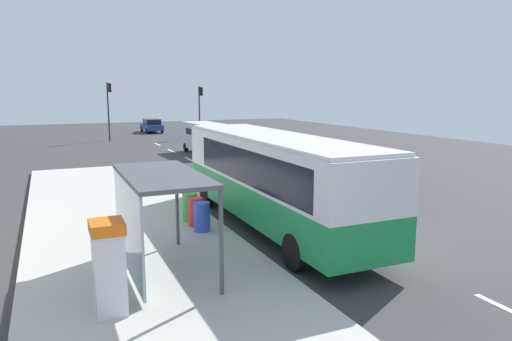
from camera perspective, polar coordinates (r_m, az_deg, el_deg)
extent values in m
cube|color=#38383A|center=(27.98, -5.76, -0.06)|extent=(56.00, 92.00, 0.04)
cube|color=beige|center=(15.09, -14.65, -8.36)|extent=(6.20, 30.00, 0.18)
cube|color=silver|center=(15.02, 13.71, -8.74)|extent=(0.16, 2.20, 0.01)
cube|color=silver|center=(19.04, 4.49, -4.57)|extent=(0.16, 2.20, 0.01)
cube|color=silver|center=(23.45, -1.33, -1.84)|extent=(0.16, 2.20, 0.01)
cube|color=silver|center=(28.05, -5.27, 0.02)|extent=(0.16, 2.20, 0.01)
cube|color=silver|center=(32.77, -8.09, 1.36)|extent=(0.16, 2.20, 0.01)
cube|color=silver|center=(37.56, -10.19, 2.35)|extent=(0.16, 2.20, 0.01)
cube|color=silver|center=(42.40, -11.82, 3.12)|extent=(0.16, 2.20, 0.01)
cube|color=#1E8C47|center=(16.06, 2.07, -3.30)|extent=(2.59, 11.02, 1.15)
cube|color=silver|center=(15.82, 2.10, 1.29)|extent=(2.59, 11.02, 1.45)
cube|color=silver|center=(15.73, 2.12, 4.08)|extent=(2.46, 10.80, 0.12)
cube|color=black|center=(20.84, -4.40, 3.08)|extent=(2.30, 0.14, 1.22)
cube|color=black|center=(14.89, -1.27, 0.49)|extent=(0.15, 8.58, 1.10)
cylinder|color=black|center=(19.33, -5.99, -2.87)|extent=(0.29, 1.00, 1.00)
cylinder|color=black|center=(20.11, 0.17, -2.33)|extent=(0.29, 1.00, 1.00)
cylinder|color=black|center=(12.56, 4.73, -9.79)|extent=(0.29, 1.00, 1.00)
cylinder|color=black|center=(13.72, 13.17, -8.32)|extent=(0.29, 1.00, 1.00)
cube|color=silver|center=(35.31, -6.10, 4.14)|extent=(2.25, 5.29, 1.96)
cube|color=black|center=(35.28, -6.11, 4.68)|extent=(2.19, 3.22, 0.44)
cylinder|color=black|center=(33.91, -3.44, 2.28)|extent=(0.25, 0.69, 0.68)
cylinder|color=black|center=(33.24, -6.30, 2.09)|extent=(0.25, 0.69, 0.68)
cylinder|color=black|center=(37.59, -5.87, 2.97)|extent=(0.25, 0.69, 0.68)
cylinder|color=black|center=(36.99, -8.47, 2.81)|extent=(0.25, 0.69, 0.68)
cube|color=navy|center=(54.80, -12.51, 5.17)|extent=(1.84, 4.42, 0.60)
cube|color=black|center=(54.56, -12.49, 5.79)|extent=(1.61, 2.39, 0.60)
cylinder|color=black|center=(56.13, -13.64, 4.92)|extent=(0.21, 0.64, 0.64)
cylinder|color=black|center=(56.46, -12.00, 5.01)|extent=(0.21, 0.64, 0.64)
cylinder|color=black|center=(53.19, -13.02, 4.70)|extent=(0.21, 0.64, 0.64)
cylinder|color=black|center=(53.54, -11.30, 4.79)|extent=(0.21, 0.64, 0.64)
cube|color=silver|center=(10.17, -17.32, -11.78)|extent=(0.60, 0.70, 1.70)
cube|color=orange|center=(9.87, -17.60, -6.52)|extent=(0.66, 0.76, 0.24)
cube|color=black|center=(10.11, -15.63, -10.18)|extent=(0.03, 0.36, 0.44)
cylinder|color=blue|center=(15.35, -6.55, -5.59)|extent=(0.52, 0.52, 0.95)
cylinder|color=red|center=(16.00, -7.31, -4.98)|extent=(0.52, 0.52, 0.95)
cylinder|color=green|center=(16.65, -8.00, -4.41)|extent=(0.52, 0.52, 0.95)
cylinder|color=#2D2D2D|center=(47.44, -6.86, 7.00)|extent=(0.14, 0.14, 5.08)
cube|color=black|center=(47.46, -6.65, 9.47)|extent=(0.24, 0.28, 0.84)
sphere|color=#360606|center=(47.49, -6.52, 9.81)|extent=(0.16, 0.16, 0.16)
sphere|color=#3C2C03|center=(47.49, -6.51, 9.47)|extent=(0.16, 0.16, 0.16)
sphere|color=green|center=(47.50, -6.51, 9.13)|extent=(0.16, 0.16, 0.16)
cylinder|color=#2D2D2D|center=(46.44, -17.42, 6.79)|extent=(0.14, 0.14, 5.44)
cube|color=black|center=(46.42, -17.29, 9.55)|extent=(0.24, 0.28, 0.84)
sphere|color=red|center=(46.44, -17.16, 9.90)|extent=(0.16, 0.16, 0.16)
sphere|color=#3C2C03|center=(46.44, -17.14, 9.55)|extent=(0.16, 0.16, 0.16)
sphere|color=black|center=(46.44, -17.12, 9.21)|extent=(0.16, 0.16, 0.16)
cube|color=#4C4C51|center=(11.73, -11.37, -0.57)|extent=(1.80, 4.00, 0.10)
cube|color=#8CA5B2|center=(11.85, -15.21, -6.57)|extent=(0.06, 3.80, 2.30)
cylinder|color=#4C4C51|center=(10.48, -4.22, -8.57)|extent=(0.10, 0.10, 2.44)
cylinder|color=#4C4C51|center=(13.99, -9.52, -4.02)|extent=(0.10, 0.10, 2.44)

